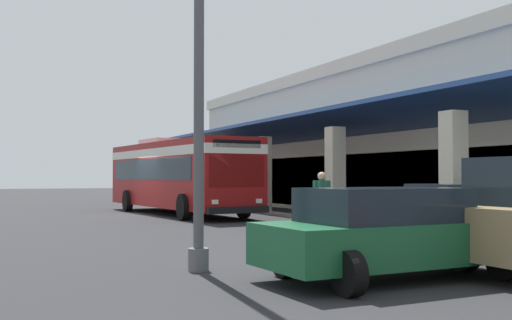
{
  "coord_description": "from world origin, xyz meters",
  "views": [
    {
      "loc": [
        25.98,
        -6.61,
        1.66
      ],
      "look_at": [
        2.52,
        4.12,
        2.34
      ],
      "focal_mm": 43.18,
      "sensor_mm": 36.0,
      "label": 1
    }
  ],
  "objects_px": {
    "parked_sedan_green": "(390,233)",
    "potted_palm": "(206,192)",
    "pedestrian": "(322,199)",
    "transit_bus": "(178,172)",
    "lot_light_pole": "(199,13)",
    "parked_sedan_charcoal": "(470,213)"
  },
  "relations": [
    {
      "from": "potted_palm",
      "to": "parked_sedan_green",
      "type": "bearing_deg",
      "value": -13.72
    },
    {
      "from": "transit_bus",
      "to": "lot_light_pole",
      "type": "distance_m",
      "value": 16.52
    },
    {
      "from": "parked_sedan_green",
      "to": "parked_sedan_charcoal",
      "type": "xyz_separation_m",
      "value": [
        -3.37,
        4.92,
        0.0
      ]
    },
    {
      "from": "transit_bus",
      "to": "parked_sedan_charcoal",
      "type": "relative_size",
      "value": 2.57
    },
    {
      "from": "transit_bus",
      "to": "parked_sedan_charcoal",
      "type": "height_order",
      "value": "transit_bus"
    },
    {
      "from": "parked_sedan_green",
      "to": "potted_palm",
      "type": "distance_m",
      "value": 27.37
    },
    {
      "from": "transit_bus",
      "to": "pedestrian",
      "type": "relative_size",
      "value": 6.41
    },
    {
      "from": "parked_sedan_charcoal",
      "to": "parked_sedan_green",
      "type": "bearing_deg",
      "value": -55.58
    },
    {
      "from": "transit_bus",
      "to": "potted_palm",
      "type": "relative_size",
      "value": 4.12
    },
    {
      "from": "lot_light_pole",
      "to": "parked_sedan_green",
      "type": "bearing_deg",
      "value": 50.32
    },
    {
      "from": "pedestrian",
      "to": "transit_bus",
      "type": "bearing_deg",
      "value": -175.45
    },
    {
      "from": "pedestrian",
      "to": "potted_palm",
      "type": "bearing_deg",
      "value": 169.48
    },
    {
      "from": "pedestrian",
      "to": "lot_light_pole",
      "type": "bearing_deg",
      "value": -47.96
    },
    {
      "from": "parked_sedan_charcoal",
      "to": "lot_light_pole",
      "type": "height_order",
      "value": "lot_light_pole"
    },
    {
      "from": "potted_palm",
      "to": "lot_light_pole",
      "type": "bearing_deg",
      "value": -20.21
    },
    {
      "from": "pedestrian",
      "to": "parked_sedan_green",
      "type": "bearing_deg",
      "value": -22.29
    },
    {
      "from": "transit_bus",
      "to": "pedestrian",
      "type": "distance_m",
      "value": 10.89
    },
    {
      "from": "parked_sedan_charcoal",
      "to": "transit_bus",
      "type": "bearing_deg",
      "value": -168.46
    },
    {
      "from": "parked_sedan_charcoal",
      "to": "lot_light_pole",
      "type": "distance_m",
      "value": 8.45
    },
    {
      "from": "pedestrian",
      "to": "potted_palm",
      "type": "distance_m",
      "value": 19.99
    },
    {
      "from": "parked_sedan_charcoal",
      "to": "potted_palm",
      "type": "distance_m",
      "value": 23.27
    },
    {
      "from": "transit_bus",
      "to": "parked_sedan_charcoal",
      "type": "distance_m",
      "value": 14.72
    }
  ]
}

